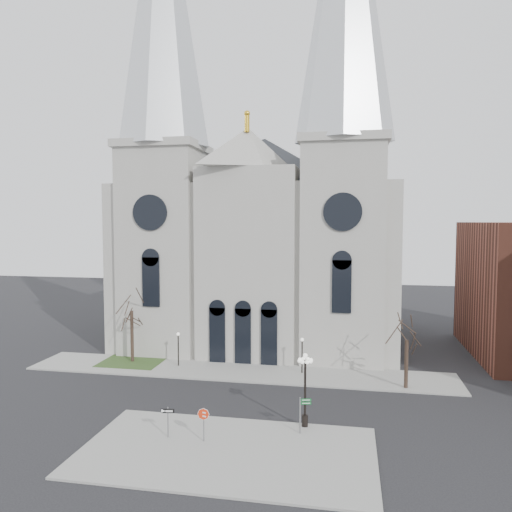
% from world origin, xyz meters
% --- Properties ---
extents(ground, '(160.00, 160.00, 0.00)m').
position_xyz_m(ground, '(0.00, 0.00, 0.00)').
color(ground, black).
rests_on(ground, ground).
extents(sidewalk_near, '(18.00, 10.00, 0.14)m').
position_xyz_m(sidewalk_near, '(3.00, -5.00, 0.07)').
color(sidewalk_near, gray).
rests_on(sidewalk_near, ground).
extents(sidewalk_far, '(40.00, 6.00, 0.14)m').
position_xyz_m(sidewalk_far, '(0.00, 11.00, 0.07)').
color(sidewalk_far, gray).
rests_on(sidewalk_far, ground).
extents(grass_patch, '(6.00, 5.00, 0.18)m').
position_xyz_m(grass_patch, '(-11.00, 12.00, 0.09)').
color(grass_patch, '#334E21').
rests_on(grass_patch, ground).
extents(cathedral, '(33.00, 26.66, 54.00)m').
position_xyz_m(cathedral, '(0.00, 22.86, 18.48)').
color(cathedral, '#A19E96').
rests_on(cathedral, ground).
extents(tree_left, '(3.20, 3.20, 7.50)m').
position_xyz_m(tree_left, '(-11.00, 12.00, 5.58)').
color(tree_left, black).
rests_on(tree_left, ground).
extents(tree_right, '(3.20, 3.20, 6.00)m').
position_xyz_m(tree_right, '(15.00, 9.00, 4.47)').
color(tree_right, black).
rests_on(tree_right, ground).
extents(ped_lamp_left, '(0.32, 0.32, 3.26)m').
position_xyz_m(ped_lamp_left, '(-6.00, 11.50, 2.33)').
color(ped_lamp_left, black).
rests_on(ped_lamp_left, sidewalk_far).
extents(ped_lamp_right, '(0.32, 0.32, 3.26)m').
position_xyz_m(ped_lamp_right, '(6.00, 11.50, 2.33)').
color(ped_lamp_right, black).
rests_on(ped_lamp_right, sidewalk_far).
extents(stop_sign, '(0.75, 0.28, 2.17)m').
position_xyz_m(stop_sign, '(1.23, -4.02, 1.71)').
color(stop_sign, slate).
rests_on(stop_sign, sidewalk_near).
extents(globe_lamp, '(1.42, 1.42, 5.08)m').
position_xyz_m(globe_lamp, '(7.35, -0.50, 3.33)').
color(globe_lamp, black).
rests_on(globe_lamp, sidewalk_near).
extents(one_way_sign, '(0.87, 0.17, 1.99)m').
position_xyz_m(one_way_sign, '(-1.23, -3.89, 1.51)').
color(one_way_sign, slate).
rests_on(one_way_sign, sidewalk_near).
extents(street_name_sign, '(0.76, 0.23, 2.43)m').
position_xyz_m(street_name_sign, '(7.22, -1.68, 1.56)').
color(street_name_sign, slate).
rests_on(street_name_sign, sidewalk_near).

